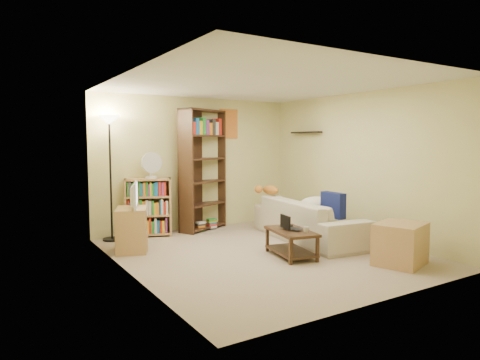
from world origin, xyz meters
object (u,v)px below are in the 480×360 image
object	(u,v)px
sofa	(309,220)
tv_stand	(132,230)
tall_bookshelf	(203,167)
desk_fan	(152,165)
short_bookshelf	(148,207)
television	(131,195)
mug	(306,230)
end_cabinet	(400,244)
floor_lamp	(110,141)
tabby_cat	(268,190)
side_table	(292,216)
coffee_table	(291,240)
laptop	(293,228)

from	to	relation	value
sofa	tv_stand	bearing A→B (deg)	80.85
tall_bookshelf	desk_fan	size ratio (longest dim) A/B	4.90
short_bookshelf	television	bearing A→B (deg)	-103.29
mug	end_cabinet	distance (m)	1.28
floor_lamp	short_bookshelf	bearing A→B (deg)	0.00
tall_bookshelf	desk_fan	xyz separation A→B (m)	(-1.03, -0.05, 0.06)
tabby_cat	side_table	world-z (taller)	tabby_cat
end_cabinet	tabby_cat	bearing A→B (deg)	95.26
tabby_cat	floor_lamp	xyz separation A→B (m)	(-2.69, 0.78, 0.90)
short_bookshelf	side_table	distance (m)	2.72
sofa	mug	size ratio (longest dim) A/B	22.88
mug	short_bookshelf	xyz separation A→B (m)	(-1.36, 2.65, 0.08)
coffee_table	side_table	size ratio (longest dim) A/B	1.97
laptop	coffee_table	bearing A→B (deg)	106.72
sofa	mug	world-z (taller)	sofa
laptop	tall_bookshelf	bearing A→B (deg)	-6.76
mug	short_bookshelf	world-z (taller)	short_bookshelf
mug	tv_stand	size ratio (longest dim) A/B	0.16
sofa	end_cabinet	distance (m)	1.80
tabby_cat	end_cabinet	xyz separation A→B (m)	(0.25, -2.73, -0.50)
sofa	floor_lamp	distance (m)	3.60
tall_bookshelf	mug	bearing A→B (deg)	-108.98
tv_stand	sofa	bearing A→B (deg)	4.39
short_bookshelf	floor_lamp	xyz separation A→B (m)	(-0.64, 0.00, 1.16)
tabby_cat	end_cabinet	bearing A→B (deg)	-84.74
floor_lamp	end_cabinet	xyz separation A→B (m)	(2.94, -3.51, -1.39)
tv_stand	floor_lamp	size ratio (longest dim) A/B	0.31
coffee_table	television	world-z (taller)	television
television	sofa	bearing A→B (deg)	-85.61
short_bookshelf	side_table	bearing A→B (deg)	2.03
sofa	short_bookshelf	distance (m)	2.82
laptop	short_bookshelf	bearing A→B (deg)	16.41
sofa	television	xyz separation A→B (m)	(-2.81, 0.83, 0.51)
laptop	desk_fan	distance (m)	2.80
tabby_cat	tall_bookshelf	world-z (taller)	tall_bookshelf
laptop	side_table	world-z (taller)	side_table
tv_stand	floor_lamp	xyz separation A→B (m)	(-0.06, 0.89, 1.35)
floor_lamp	side_table	bearing A→B (deg)	-14.50
sofa	side_table	size ratio (longest dim) A/B	5.05
coffee_table	short_bookshelf	world-z (taller)	short_bookshelf
mug	end_cabinet	size ratio (longest dim) A/B	0.16
mug	tv_stand	world-z (taller)	tv_stand
mug	television	distance (m)	2.66
television	end_cabinet	xyz separation A→B (m)	(2.87, -2.62, -0.57)
mug	end_cabinet	xyz separation A→B (m)	(0.93, -0.86, -0.15)
short_bookshelf	floor_lamp	world-z (taller)	floor_lamp
coffee_table	tall_bookshelf	world-z (taller)	tall_bookshelf
sofa	short_bookshelf	bearing A→B (deg)	59.71
laptop	sofa	bearing A→B (deg)	-66.09
coffee_table	television	distance (m)	2.49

